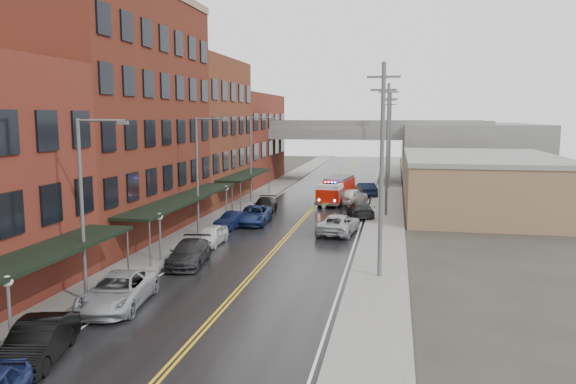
{
  "coord_description": "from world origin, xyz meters",
  "views": [
    {
      "loc": [
        7.93,
        -16.2,
        9.12
      ],
      "look_at": [
        -0.54,
        27.93,
        3.0
      ],
      "focal_mm": 35.0,
      "sensor_mm": 36.0,
      "label": 1
    }
  ],
  "objects": [
    {
      "name": "parked_car_left_5",
      "position": [
        -5.0,
        27.2,
        0.66
      ],
      "size": [
        2.35,
        4.23,
        1.32
      ],
      "primitive_type": "imported",
      "rotation": [
        0.0,
        0.0,
        -0.25
      ],
      "color": "black",
      "rests_on": "ground"
    },
    {
      "name": "brick_building_b",
      "position": [
        -13.3,
        23.0,
        9.0
      ],
      "size": [
        9.0,
        20.0,
        18.0
      ],
      "primitive_type": "cube",
      "color": "maroon",
      "rests_on": "ground"
    },
    {
      "name": "awning_2",
      "position": [
        -7.49,
        40.5,
        2.99
      ],
      "size": [
        2.6,
        13.0,
        3.09
      ],
      "color": "black",
      "rests_on": "ground"
    },
    {
      "name": "utility_pole_0",
      "position": [
        7.2,
        15.0,
        6.31
      ],
      "size": [
        1.8,
        0.24,
        12.0
      ],
      "color": "#59595B",
      "rests_on": "ground"
    },
    {
      "name": "parked_car_left_4",
      "position": [
        -4.85,
        21.2,
        0.69
      ],
      "size": [
        1.67,
        4.08,
        1.39
      ],
      "primitive_type": "imported",
      "rotation": [
        0.0,
        0.0,
        -0.01
      ],
      "color": "silver",
      "rests_on": "ground"
    },
    {
      "name": "road",
      "position": [
        0.0,
        30.0,
        0.01
      ],
      "size": [
        11.0,
        160.0,
        0.02
      ],
      "primitive_type": "cube",
      "color": "black",
      "rests_on": "ground"
    },
    {
      "name": "tan_building",
      "position": [
        16.0,
        40.0,
        2.5
      ],
      "size": [
        14.0,
        22.0,
        5.0
      ],
      "primitive_type": "cube",
      "color": "#92724F",
      "rests_on": "ground"
    },
    {
      "name": "sidewalk_left",
      "position": [
        -7.3,
        30.0,
        0.07
      ],
      "size": [
        3.0,
        160.0,
        0.15
      ],
      "primitive_type": "cube",
      "color": "slate",
      "rests_on": "ground"
    },
    {
      "name": "globe_lamp_0",
      "position": [
        -6.4,
        2.0,
        2.31
      ],
      "size": [
        0.44,
        0.44,
        3.12
      ],
      "color": "#59595B",
      "rests_on": "ground"
    },
    {
      "name": "parked_car_left_7",
      "position": [
        -4.12,
        34.8,
        0.7
      ],
      "size": [
        2.27,
        4.96,
        1.41
      ],
      "primitive_type": "imported",
      "rotation": [
        0.0,
        0.0,
        0.06
      ],
      "color": "black",
      "rests_on": "ground"
    },
    {
      "name": "parked_car_left_3",
      "position": [
        -4.41,
        15.7,
        0.74
      ],
      "size": [
        2.7,
        5.29,
        1.47
      ],
      "primitive_type": "imported",
      "rotation": [
        0.0,
        0.0,
        0.13
      ],
      "color": "black",
      "rests_on": "ground"
    },
    {
      "name": "parked_car_right_2",
      "position": [
        3.6,
        41.8,
        0.84
      ],
      "size": [
        3.47,
        5.3,
        1.68
      ],
      "primitive_type": "imported",
      "rotation": [
        0.0,
        0.0,
        2.81
      ],
      "color": "white",
      "rests_on": "ground"
    },
    {
      "name": "sidewalk_right",
      "position": [
        7.3,
        30.0,
        0.07
      ],
      "size": [
        3.0,
        160.0,
        0.15
      ],
      "primitive_type": "cube",
      "color": "slate",
      "rests_on": "ground"
    },
    {
      "name": "utility_pole_2",
      "position": [
        7.2,
        55.0,
        6.31
      ],
      "size": [
        1.8,
        0.24,
        12.0
      ],
      "color": "#59595B",
      "rests_on": "ground"
    },
    {
      "name": "fire_truck",
      "position": [
        1.94,
        41.67,
        1.48
      ],
      "size": [
        3.83,
        7.74,
        2.73
      ],
      "rotation": [
        0.0,
        0.0,
        -0.14
      ],
      "color": "#BA1708",
      "rests_on": "ground"
    },
    {
      "name": "curb_right",
      "position": [
        5.65,
        30.0,
        0.07
      ],
      "size": [
        0.3,
        160.0,
        0.15
      ],
      "primitive_type": "cube",
      "color": "gray",
      "rests_on": "ground"
    },
    {
      "name": "globe_lamp_1",
      "position": [
        -6.4,
        16.0,
        2.31
      ],
      "size": [
        0.44,
        0.44,
        3.12
      ],
      "color": "#59595B",
      "rests_on": "ground"
    },
    {
      "name": "street_lamp_2",
      "position": [
        -6.55,
        40.0,
        5.19
      ],
      "size": [
        2.64,
        0.22,
        9.0
      ],
      "color": "#59595B",
      "rests_on": "ground"
    },
    {
      "name": "awning_0",
      "position": [
        -7.49,
        4.0,
        2.99
      ],
      "size": [
        2.6,
        16.0,
        3.09
      ],
      "color": "black",
      "rests_on": "ground"
    },
    {
      "name": "parked_car_left_6",
      "position": [
        -3.8,
        29.31,
        0.76
      ],
      "size": [
        2.77,
        5.57,
        1.51
      ],
      "primitive_type": "imported",
      "rotation": [
        0.0,
        0.0,
        0.05
      ],
      "color": "navy",
      "rests_on": "ground"
    },
    {
      "name": "overpass",
      "position": [
        0.0,
        62.0,
        5.99
      ],
      "size": [
        40.0,
        10.0,
        7.5
      ],
      "color": "slate",
      "rests_on": "ground"
    },
    {
      "name": "parked_car_left_2",
      "position": [
        -5.0,
        7.8,
        0.78
      ],
      "size": [
        3.28,
        5.93,
        1.57
      ],
      "primitive_type": "imported",
      "rotation": [
        0.0,
        0.0,
        0.12
      ],
      "color": "#9B9EA3",
      "rests_on": "ground"
    },
    {
      "name": "parked_car_right_3",
      "position": [
        4.66,
        47.8,
        0.79
      ],
      "size": [
        3.04,
        5.11,
        1.59
      ],
      "primitive_type": "imported",
      "rotation": [
        0.0,
        0.0,
        3.44
      ],
      "color": "black",
      "rests_on": "ground"
    },
    {
      "name": "brick_building_c",
      "position": [
        -13.3,
        40.5,
        7.5
      ],
      "size": [
        9.0,
        15.0,
        15.0
      ],
      "primitive_type": "cube",
      "color": "brown",
      "rests_on": "ground"
    },
    {
      "name": "utility_pole_1",
      "position": [
        7.2,
        35.0,
        6.31
      ],
      "size": [
        1.8,
        0.24,
        12.0
      ],
      "color": "#59595B",
      "rests_on": "ground"
    },
    {
      "name": "awning_1",
      "position": [
        -7.49,
        23.0,
        2.99
      ],
      "size": [
        2.6,
        18.0,
        3.09
      ],
      "color": "black",
      "rests_on": "ground"
    },
    {
      "name": "globe_lamp_2",
      "position": [
        -6.4,
        30.0,
        2.31
      ],
      "size": [
        0.44,
        0.44,
        3.12
      ],
      "color": "#59595B",
      "rests_on": "ground"
    },
    {
      "name": "street_lamp_0",
      "position": [
        -6.55,
        8.0,
        5.19
      ],
      "size": [
        2.64,
        0.22,
        9.0
      ],
      "color": "#59595B",
      "rests_on": "ground"
    },
    {
      "name": "parked_car_left_1",
      "position": [
        -5.0,
        1.66,
        0.77
      ],
      "size": [
        2.64,
        4.93,
        1.54
      ],
      "primitive_type": "imported",
      "rotation": [
        0.0,
        0.0,
        0.23
      ],
      "color": "black",
      "rests_on": "ground"
    },
    {
      "name": "parked_car_right_0",
      "position": [
        3.72,
        26.65,
        0.77
      ],
      "size": [
        3.28,
        5.82,
        1.54
      ],
      "primitive_type": "imported",
      "rotation": [
        0.0,
        0.0,
        3.0
      ],
      "color": "#A5A9AD",
      "rests_on": "ground"
    },
    {
      "name": "brick_building_far",
      "position": [
        -13.3,
        58.0,
        6.0
      ],
      "size": [
        9.0,
        20.0,
        12.0
      ],
      "primitive_type": "cube",
      "color": "maroon",
      "rests_on": "ground"
    },
    {
      "name": "street_lamp_1",
      "position": [
        -6.55,
        24.0,
        5.19
      ],
      "size": [
        2.64,
        0.22,
        9.0
      ],
      "color": "#59595B",
      "rests_on": "ground"
    },
    {
      "name": "curb_left",
      "position": [
        -5.65,
        30.0,
        0.07
      ],
      "size": [
        0.3,
        160.0,
        0.15
      ],
      "primitive_type": "cube",
      "color": "gray",
      "rests_on": "ground"
    },
    {
      "name": "right_far_block",
      "position": [
        18.0,
        70.0,
        4.0
      ],
      "size": [
        18.0,
        30.0,
        8.0
      ],
      "primitive_type": "cube",
      "color": "slate",
      "rests_on": "ground"
    },
    {
      "name": "parked_car_right_1",
      "position": [
        4.9,
        34.2,
        0.71
      ],
      "size": [
        3.09,
        5.22,
        1.42
      ],
      "primitive_type": "imported",
      "rotation": [
        0.0,
        0.0,
        3.38
      ],
      "color": "#29292B",
      "rests_on": "ground"
    }
  ]
}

